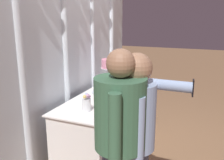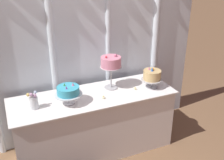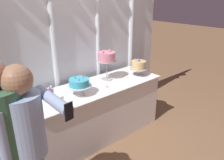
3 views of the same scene
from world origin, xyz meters
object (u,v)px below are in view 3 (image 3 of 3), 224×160
Objects in this scene: flower_vase at (50,95)px; tealight_far_left at (106,86)px; guest_girl_blue_dress at (28,147)px; cake_display_center at (107,58)px; cake_display_leftmost at (79,83)px; cake_table at (97,112)px; guest_man_dark_suit at (8,150)px; cake_display_rightmost at (139,66)px; tealight_near_left at (127,78)px.

flower_vase is 0.78m from tealight_far_left.
cake_display_center is at bearing 29.65° from guest_girl_blue_dress.
tealight_far_left is 1.46m from guest_girl_blue_dress.
cake_display_center is at bearing 16.57° from cake_display_leftmost.
cake_table is 4.39× the size of cake_display_center.
cake_display_leftmost reaches higher than cake_table.
flower_vase is 0.13× the size of guest_man_dark_suit.
cake_display_center is (0.27, 0.10, 0.73)m from cake_table.
cake_display_leftmost is 0.20× the size of guest_girl_blue_dress.
cake_display_rightmost is (0.48, -0.18, -0.17)m from cake_display_center.
tealight_far_left is (0.77, -0.09, -0.08)m from flower_vase.
cake_display_leftmost is 1.52× the size of flower_vase.
cake_display_rightmost is at bearing 3.35° from tealight_far_left.
guest_man_dark_suit is at bearing -164.37° from cake_display_rightmost.
tealight_far_left is (-0.19, -0.22, -0.32)m from cake_display_center.
cake_display_center is 11.04× the size of tealight_far_left.
cake_display_leftmost is 0.20× the size of guest_man_dark_suit.
cake_display_leftmost is at bearing 179.56° from cake_display_rightmost.
guest_girl_blue_dress is at bearing -33.70° from guest_man_dark_suit.
cake_display_rightmost is (1.06, -0.01, 0.01)m from cake_display_leftmost.
cake_display_center is 0.54m from cake_display_rightmost.
cake_display_center is at bearing 49.31° from tealight_far_left.
cake_display_leftmost is 0.86m from tealight_near_left.
tealight_far_left is (-0.67, -0.04, -0.15)m from cake_display_rightmost.
flower_vase is 0.13× the size of guest_girl_blue_dress.
guest_girl_blue_dress reaches higher than cake_display_rightmost.
guest_girl_blue_dress reaches higher than cake_display_center.
tealight_near_left is (-0.22, 0.02, -0.15)m from cake_display_rightmost.
guest_man_dark_suit reaches higher than cake_table.
cake_display_rightmost is 0.18× the size of guest_man_dark_suit.
cake_display_rightmost reaches higher than cake_table.
tealight_near_left is (0.26, -0.16, -0.32)m from cake_display_center.
tealight_near_left is at bearing -6.41° from cake_table.
cake_display_rightmost is at bearing -6.30° from cake_table.
cake_display_leftmost is 0.38m from flower_vase.
flower_vase reaches higher than tealight_near_left.
cake_display_leftmost is 7.67× the size of tealight_far_left.
cake_table is 0.93m from cake_display_rightmost.
flower_vase is at bearing 173.58° from tealight_far_left.
cake_display_rightmost is 6.80× the size of tealight_near_left.
tealight_far_left is (0.40, -0.05, -0.14)m from cake_display_leftmost.
cake_table is 48.10× the size of tealight_near_left.
cake_table is 1.59m from guest_man_dark_suit.
cake_display_leftmost is 0.64m from cake_display_center.
flower_vase is 0.90m from guest_girl_blue_dress.
tealight_far_left is at bearing -6.77° from cake_display_leftmost.
cake_display_center is at bearing 7.97° from flower_vase.
guest_man_dark_suit is at bearing -159.11° from tealight_far_left.
guest_man_dark_suit is (-1.36, -0.67, 0.45)m from cake_table.
tealight_far_left is 0.03× the size of guest_man_dark_suit.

